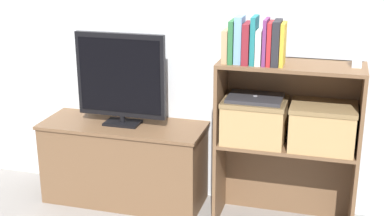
{
  "coord_description": "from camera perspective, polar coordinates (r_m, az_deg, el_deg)",
  "views": [
    {
      "loc": [
        0.8,
        -2.73,
        1.67
      ],
      "look_at": [
        0.0,
        0.16,
        0.68
      ],
      "focal_mm": 50.0,
      "sensor_mm": 36.0,
      "label": 1
    }
  ],
  "objects": [
    {
      "name": "wall_back",
      "position": [
        3.28,
        1.2,
        10.0
      ],
      "size": [
        10.0,
        0.05,
        2.4
      ],
      "color": "silver",
      "rests_on": "ground_plane"
    },
    {
      "name": "tv_stand",
      "position": [
        3.47,
        -7.22,
        -5.77
      ],
      "size": [
        1.03,
        0.4,
        0.53
      ],
      "color": "brown",
      "rests_on": "ground_plane"
    },
    {
      "name": "tv",
      "position": [
        3.29,
        -7.61,
        3.24
      ],
      "size": [
        0.57,
        0.14,
        0.57
      ],
      "color": "black",
      "rests_on": "tv_stand"
    },
    {
      "name": "bookshelf_lower_tier",
      "position": [
        3.25,
        10.01,
        -6.53
      ],
      "size": [
        0.8,
        0.32,
        0.52
      ],
      "color": "brown",
      "rests_on": "ground_plane"
    },
    {
      "name": "bookshelf_upper_tier",
      "position": [
        3.08,
        10.5,
        1.8
      ],
      "size": [
        0.8,
        0.32,
        0.47
      ],
      "color": "brown",
      "rests_on": "bookshelf_lower_tier"
    },
    {
      "name": "book_tan",
      "position": [
        2.95,
        3.69,
        6.64
      ],
      "size": [
        0.03,
        0.13,
        0.18
      ],
      "color": "tan",
      "rests_on": "bookshelf_upper_tier"
    },
    {
      "name": "book_forest",
      "position": [
        2.94,
        4.36,
        7.11
      ],
      "size": [
        0.03,
        0.15,
        0.23
      ],
      "color": "#286638",
      "rests_on": "bookshelf_upper_tier"
    },
    {
      "name": "book_skyblue",
      "position": [
        2.93,
        5.08,
        7.28
      ],
      "size": [
        0.04,
        0.13,
        0.26
      ],
      "color": "#709ECC",
      "rests_on": "bookshelf_upper_tier"
    },
    {
      "name": "book_maroon",
      "position": [
        2.93,
        5.93,
        6.91
      ],
      "size": [
        0.04,
        0.16,
        0.22
      ],
      "color": "maroon",
      "rests_on": "bookshelf_upper_tier"
    },
    {
      "name": "book_teal",
      "position": [
        2.92,
        6.66,
        7.2
      ],
      "size": [
        0.03,
        0.14,
        0.26
      ],
      "color": "#1E7075",
      "rests_on": "bookshelf_upper_tier"
    },
    {
      "name": "book_ivory",
      "position": [
        2.92,
        7.24,
        6.5
      ],
      "size": [
        0.03,
        0.15,
        0.19
      ],
      "color": "silver",
      "rests_on": "bookshelf_upper_tier"
    },
    {
      "name": "book_plum",
      "position": [
        2.91,
        7.88,
        7.02
      ],
      "size": [
        0.02,
        0.15,
        0.25
      ],
      "color": "#6B2D66",
      "rests_on": "bookshelf_upper_tier"
    },
    {
      "name": "book_crimson",
      "position": [
        2.91,
        8.35,
        6.85
      ],
      "size": [
        0.02,
        0.14,
        0.23
      ],
      "color": "#B22328",
      "rests_on": "bookshelf_upper_tier"
    },
    {
      "name": "book_charcoal",
      "position": [
        2.9,
        9.04,
        6.88
      ],
      "size": [
        0.04,
        0.15,
        0.24
      ],
      "color": "#232328",
      "rests_on": "bookshelf_upper_tier"
    },
    {
      "name": "book_mustard",
      "position": [
        2.9,
        9.68,
        6.73
      ],
      "size": [
        0.02,
        0.13,
        0.23
      ],
      "color": "gold",
      "rests_on": "bookshelf_upper_tier"
    },
    {
      "name": "baby_monitor",
      "position": [
        2.96,
        17.23,
        5.09
      ],
      "size": [
        0.05,
        0.03,
        0.13
      ],
      "color": "white",
      "rests_on": "bookshelf_upper_tier"
    },
    {
      "name": "storage_basket_left",
      "position": [
        3.08,
        6.68,
        -1.14
      ],
      "size": [
        0.36,
        0.29,
        0.25
      ],
      "color": "tan",
      "rests_on": "bookshelf_lower_tier"
    },
    {
      "name": "storage_basket_right",
      "position": [
        3.05,
        13.75,
        -1.75
      ],
      "size": [
        0.36,
        0.29,
        0.25
      ],
      "color": "tan",
      "rests_on": "bookshelf_lower_tier"
    },
    {
      "name": "laptop",
      "position": [
        3.04,
        6.76,
        1.08
      ],
      "size": [
        0.31,
        0.24,
        0.02
      ],
      "color": "#2D2D33",
      "rests_on": "storage_basket_left"
    }
  ]
}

